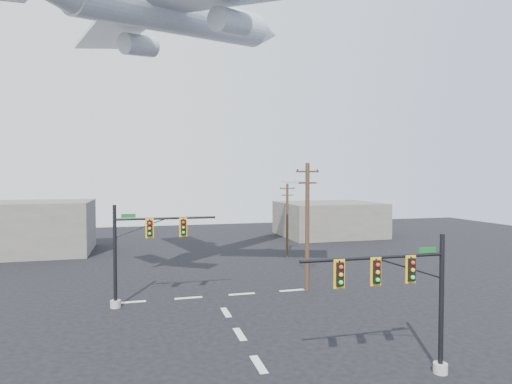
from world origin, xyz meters
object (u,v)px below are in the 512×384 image
object	(u,v)px
utility_pole_b	(287,219)
airliner	(183,16)
signal_mast_far	(138,251)
utility_pole_a	(307,224)
signal_mast_near	(408,297)

from	to	relation	value
utility_pole_b	airliner	xyz separation A→B (m)	(-12.34, -11.54, 16.65)
signal_mast_far	utility_pole_a	size ratio (longest dim) A/B	0.72
signal_mast_far	utility_pole_b	distance (m)	21.19
utility_pole_b	airliner	bearing A→B (deg)	-127.12
signal_mast_near	signal_mast_far	xyz separation A→B (m)	(-11.43, 13.96, 0.16)
signal_mast_far	utility_pole_a	xyz separation A→B (m)	(12.65, 0.77, 1.42)
utility_pole_a	signal_mast_near	bearing A→B (deg)	-104.40
utility_pole_b	airliner	world-z (taller)	airliner
signal_mast_near	utility_pole_a	world-z (taller)	utility_pole_a
airliner	signal_mast_near	bearing A→B (deg)	-105.06
signal_mast_near	signal_mast_far	world-z (taller)	signal_mast_far
signal_mast_near	signal_mast_far	size ratio (longest dim) A/B	0.99
utility_pole_b	signal_mast_far	bearing A→B (deg)	-128.05
signal_mast_far	airliner	bearing A→B (deg)	38.49
utility_pole_a	utility_pole_b	xyz separation A→B (m)	(3.06, 13.45, -0.93)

